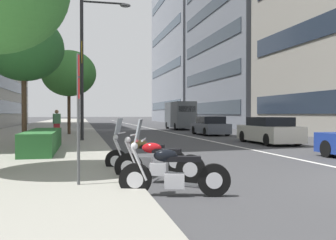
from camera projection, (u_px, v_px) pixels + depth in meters
sidewalk_right_plaza at (46, 130)px, 35.12m from camera, size 160.00×8.78×0.15m
lane_centre_stripe at (149, 128)px, 42.33m from camera, size 110.00×0.16×0.01m
motorcycle_nearest_camera at (172, 173)px, 7.24m from camera, size 0.79×2.08×1.47m
motorcycle_mid_row at (158, 164)px, 8.67m from camera, size 1.04×1.96×1.11m
motorcycle_second_in_row at (144, 157)px, 10.11m from camera, size 0.99×2.09×1.46m
car_far_down_avenue at (269, 131)px, 20.10m from camera, size 4.63×1.90×1.40m
car_approaching_light at (210, 126)px, 28.33m from camera, size 4.22×1.86×1.39m
delivery_van_ahead at (180, 115)px, 38.57m from camera, size 5.70×2.05×2.77m
parking_sign_by_curb at (79, 103)px, 7.59m from camera, size 0.32×0.06×2.62m
street_lamp_with_banners at (90, 54)px, 20.55m from camera, size 1.26×2.74×7.59m
clipped_hedge_bed at (43, 140)px, 14.70m from camera, size 5.82×1.10×0.78m
street_tree_far_plaza at (24, 48)px, 16.85m from camera, size 3.50×3.50×5.86m
street_tree_mid_sidewalk at (69, 73)px, 26.84m from camera, size 3.82×3.82×5.92m
pedestrian_on_plaza at (57, 124)px, 22.31m from camera, size 0.37×0.46×1.67m
office_tower_near_left at (270, 16)px, 48.74m from camera, size 21.77×16.64×28.44m
office_tower_mid_left at (212, 20)px, 74.04m from camera, size 26.87×19.18×39.98m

